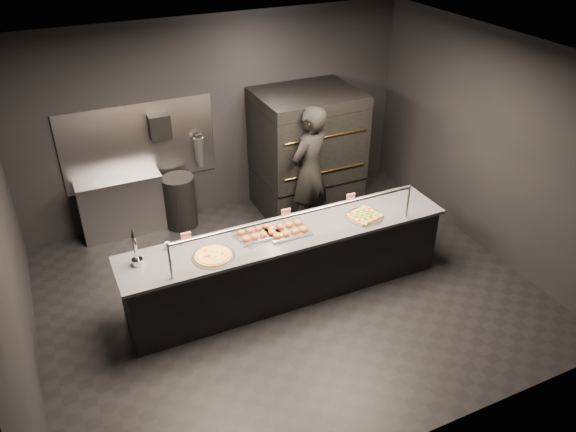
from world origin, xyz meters
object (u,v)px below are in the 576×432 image
at_px(worker, 309,171).
at_px(beer_tap, 136,254).
at_px(towel_dispenser, 160,127).
at_px(square_pizza, 364,216).
at_px(fire_extinguisher, 199,151).
at_px(trash_bin, 180,202).
at_px(pizza_oven, 307,151).
at_px(slider_tray_b, 288,230).
at_px(round_pizza, 213,256).
at_px(slider_tray_a, 257,233).
at_px(prep_shelf, 122,206).
at_px(service_counter, 288,263).

bearing_deg(worker, beer_tap, -1.13).
xyz_separation_m(towel_dispenser, square_pizza, (1.92, -2.48, -0.61)).
xyz_separation_m(fire_extinguisher, trash_bin, (-0.43, -0.22, -0.66)).
xyz_separation_m(square_pizza, trash_bin, (-1.80, 2.27, -0.53)).
bearing_deg(pizza_oven, fire_extinguisher, 162.11).
bearing_deg(pizza_oven, slider_tray_b, -122.40).
distance_m(beer_tap, worker, 2.93).
relative_size(beer_tap, trash_bin, 0.59).
bearing_deg(slider_tray_b, worker, 53.39).
bearing_deg(towel_dispenser, round_pizza, -91.76).
bearing_deg(worker, slider_tray_a, 17.71).
relative_size(towel_dispenser, fire_extinguisher, 0.69).
distance_m(square_pizza, trash_bin, 2.94).
xyz_separation_m(square_pizza, worker, (-0.10, 1.33, 0.04)).
height_order(prep_shelf, slider_tray_a, slider_tray_a).
height_order(pizza_oven, prep_shelf, pizza_oven).
height_order(towel_dispenser, beer_tap, towel_dispenser).
xyz_separation_m(beer_tap, square_pizza, (2.80, -0.19, -0.12)).
bearing_deg(trash_bin, service_counter, -70.41).
bearing_deg(service_counter, trash_bin, 109.59).
distance_m(service_counter, trash_bin, 2.32).
xyz_separation_m(beer_tap, slider_tray_a, (1.41, -0.00, -0.11)).
xyz_separation_m(service_counter, trash_bin, (-0.78, 2.18, -0.06)).
height_order(towel_dispenser, slider_tray_b, towel_dispenser).
distance_m(towel_dispenser, round_pizza, 2.58).
height_order(towel_dispenser, trash_bin, towel_dispenser).
xyz_separation_m(pizza_oven, fire_extinguisher, (-1.55, 0.50, 0.09)).
distance_m(towel_dispenser, slider_tray_b, 2.62).
distance_m(towel_dispenser, trash_bin, 1.17).
height_order(service_counter, pizza_oven, pizza_oven).
relative_size(towel_dispenser, worker, 0.18).
height_order(towel_dispenser, worker, worker).
xyz_separation_m(slider_tray_a, worker, (1.28, 1.15, 0.03)).
xyz_separation_m(pizza_oven, beer_tap, (-2.98, -1.80, 0.09)).
height_order(fire_extinguisher, worker, worker).
bearing_deg(slider_tray_b, prep_shelf, 124.68).
bearing_deg(square_pizza, worker, 94.28).
xyz_separation_m(service_counter, pizza_oven, (1.20, 1.90, 0.50)).
bearing_deg(slider_tray_b, fire_extinguisher, 98.32).
distance_m(fire_extinguisher, trash_bin, 0.81).
distance_m(service_counter, slider_tray_a, 0.61).
distance_m(pizza_oven, round_pizza, 2.97).
distance_m(trash_bin, worker, 2.02).
xyz_separation_m(pizza_oven, slider_tray_b, (-1.20, -1.89, -0.01)).
height_order(slider_tray_b, square_pizza, slider_tray_b).
bearing_deg(fire_extinguisher, pizza_oven, -17.89).
distance_m(towel_dispenser, beer_tap, 2.50).
bearing_deg(round_pizza, square_pizza, 0.77).
bearing_deg(trash_bin, square_pizza, -51.67).
bearing_deg(pizza_oven, slider_tray_a, -130.96).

